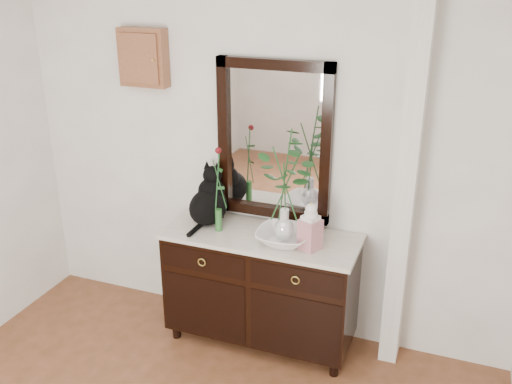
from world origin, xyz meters
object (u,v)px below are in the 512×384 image
at_px(sideboard, 261,283).
at_px(lotus_bowl, 284,237).
at_px(cat, 208,196).
at_px(ginger_jar, 310,226).

distance_m(sideboard, lotus_bowl, 0.46).
bearing_deg(sideboard, cat, 172.75).
bearing_deg(cat, sideboard, -6.46).
xyz_separation_m(sideboard, ginger_jar, (0.36, -0.08, 0.54)).
height_order(cat, lotus_bowl, cat).
bearing_deg(lotus_bowl, ginger_jar, -5.89).
relative_size(cat, lotus_bowl, 1.13).
xyz_separation_m(cat, lotus_bowl, (0.60, -0.11, -0.16)).
height_order(sideboard, cat, cat).
relative_size(sideboard, cat, 3.26).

